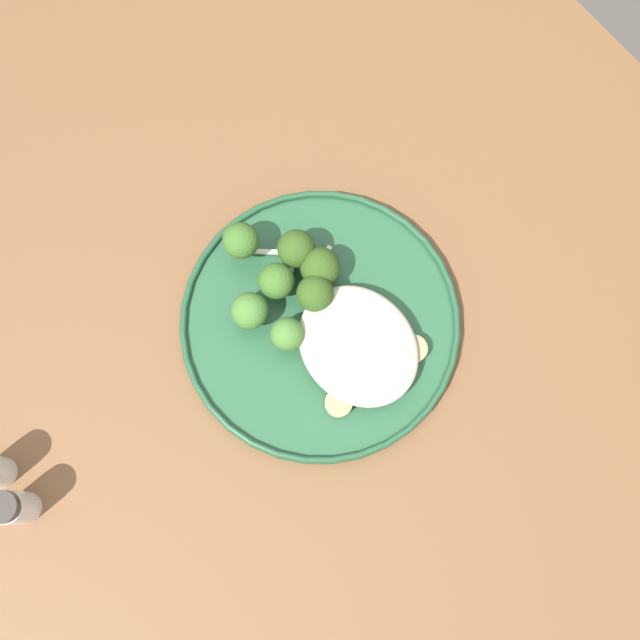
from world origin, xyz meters
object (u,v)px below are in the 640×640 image
at_px(seared_scallop_large_seared, 362,389).
at_px(broccoli_floret_center_pile, 250,311).
at_px(seared_scallop_rear_pale, 413,349).
at_px(broccoli_floret_near_rim, 276,281).
at_px(dinner_plate, 320,323).
at_px(seared_scallop_half_hidden, 384,320).
at_px(broccoli_floret_right_tilted, 315,294).
at_px(broccoli_floret_tall_stalk, 296,249).
at_px(broccoli_floret_small_sprig, 287,334).
at_px(broccoli_floret_beside_noodles, 320,267).
at_px(pepper_shaker, 14,507).
at_px(seared_scallop_tiny_bay, 354,354).
at_px(broccoli_floret_rear_charred, 241,241).
at_px(seared_scallop_center_golden, 353,321).
at_px(seared_scallop_on_noodles, 339,403).

relative_size(seared_scallop_large_seared, broccoli_floret_center_pile, 0.62).
distance_m(seared_scallop_large_seared, seared_scallop_rear_pale, 0.07).
relative_size(seared_scallop_rear_pale, broccoli_floret_center_pile, 0.57).
bearing_deg(broccoli_floret_near_rim, dinner_plate, 12.24).
height_order(dinner_plate, seared_scallop_half_hidden, seared_scallop_half_hidden).
distance_m(dinner_plate, broccoli_floret_near_rim, 0.06).
relative_size(broccoli_floret_right_tilted, broccoli_floret_tall_stalk, 0.96).
xyz_separation_m(dinner_plate, broccoli_floret_small_sprig, (-0.01, -0.04, 0.03)).
bearing_deg(broccoli_floret_beside_noodles, pepper_shaker, -89.57).
xyz_separation_m(seared_scallop_tiny_bay, seared_scallop_half_hidden, (-0.01, 0.05, 0.00)).
relative_size(broccoli_floret_near_rim, pepper_shaker, 0.72).
distance_m(broccoli_floret_beside_noodles, broccoli_floret_center_pile, 0.08).
bearing_deg(broccoli_floret_rear_charred, dinner_plate, 7.87).
distance_m(broccoli_floret_right_tilted, broccoli_floret_center_pile, 0.07).
relative_size(dinner_plate, broccoli_floret_right_tilted, 5.48).
distance_m(seared_scallop_large_seared, broccoli_floret_near_rim, 0.14).
height_order(broccoli_floret_center_pile, broccoli_floret_tall_stalk, broccoli_floret_tall_stalk).
height_order(seared_scallop_center_golden, seared_scallop_on_noodles, seared_scallop_center_golden).
bearing_deg(broccoli_floret_rear_charred, broccoli_floret_center_pile, -30.81).
height_order(seared_scallop_rear_pale, broccoli_floret_rear_charred, broccoli_floret_rear_charred).
relative_size(broccoli_floret_right_tilted, broccoli_floret_center_pile, 1.08).
relative_size(seared_scallop_large_seared, broccoli_floret_right_tilted, 0.58).
xyz_separation_m(seared_scallop_rear_pale, pepper_shaker, (-0.12, -0.40, 0.01)).
distance_m(dinner_plate, broccoli_floret_right_tilted, 0.04).
distance_m(dinner_plate, seared_scallop_on_noodles, 0.09).
xyz_separation_m(seared_scallop_half_hidden, broccoli_floret_beside_noodles, (-0.08, -0.02, 0.02)).
xyz_separation_m(seared_scallop_half_hidden, seared_scallop_center_golden, (-0.02, -0.02, -0.00)).
distance_m(broccoli_floret_center_pile, broccoli_floret_tall_stalk, 0.08).
distance_m(seared_scallop_half_hidden, seared_scallop_rear_pale, 0.04).
distance_m(seared_scallop_on_noodles, broccoli_floret_center_pile, 0.13).
bearing_deg(pepper_shaker, broccoli_floret_beside_noodles, 90.43).
distance_m(broccoli_floret_small_sprig, broccoli_floret_tall_stalk, 0.09).
distance_m(seared_scallop_tiny_bay, seared_scallop_center_golden, 0.03).
distance_m(seared_scallop_rear_pale, broccoli_floret_small_sprig, 0.13).
bearing_deg(seared_scallop_center_golden, pepper_shaker, -98.97).
bearing_deg(seared_scallop_half_hidden, seared_scallop_large_seared, -57.09).
bearing_deg(broccoli_floret_center_pile, seared_scallop_center_golden, 48.18).
distance_m(seared_scallop_rear_pale, broccoli_floret_near_rim, 0.15).
relative_size(seared_scallop_tiny_bay, broccoli_floret_beside_noodles, 0.62).
height_order(seared_scallop_half_hidden, seared_scallop_center_golden, seared_scallop_half_hidden).
bearing_deg(dinner_plate, broccoli_floret_tall_stalk, 160.63).
distance_m(seared_scallop_large_seared, broccoli_floret_rear_charred, 0.19).
bearing_deg(seared_scallop_tiny_bay, pepper_shaker, -103.83).
distance_m(seared_scallop_tiny_bay, pepper_shaker, 0.36).
bearing_deg(broccoli_floret_center_pile, seared_scallop_large_seared, 17.10).
distance_m(seared_scallop_large_seared, broccoli_floret_tall_stalk, 0.16).
height_order(seared_scallop_rear_pale, broccoli_floret_right_tilted, broccoli_floret_right_tilted).
height_order(broccoli_floret_tall_stalk, broccoli_floret_rear_charred, same).
distance_m(seared_scallop_large_seared, broccoli_floret_small_sprig, 0.09).
bearing_deg(seared_scallop_tiny_bay, broccoli_floret_near_rim, -171.21).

